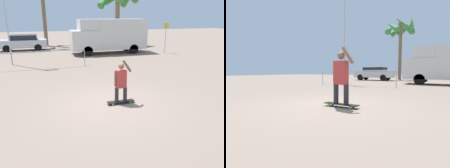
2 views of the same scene
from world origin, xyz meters
TOP-DOWN VIEW (x-y plane):
  - ground_plane at (0.00, 0.00)m, footprint 80.00×80.00m
  - skateboard at (0.37, -0.09)m, footprint 1.04×0.24m
  - person_skateboarder at (0.37, -0.09)m, footprint 0.65×0.22m
  - parked_car_silver at (-4.00, 14.49)m, footprint 4.20×1.82m
  - palm_tree_center_background at (-1.93, 17.50)m, footprint 3.65×3.84m
  - flagpole at (-4.24, 8.27)m, footprint 0.83×0.12m
  - plaza_railing_segment at (-2.53, 6.69)m, footprint 5.63×0.05m

SIDE VIEW (x-z plane):
  - ground_plane at x=0.00m, z-range 0.00..0.00m
  - skateboard at x=0.37m, z-range 0.03..0.12m
  - parked_car_silver at x=-4.00m, z-range 0.06..1.49m
  - person_skateboarder at x=0.37m, z-range 0.10..1.67m
  - plaza_railing_segment at x=-2.53m, z-range 0.39..1.47m
  - flagpole at x=-4.24m, z-range 0.42..7.95m
  - palm_tree_center_background at x=-1.93m, z-range 2.28..9.42m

